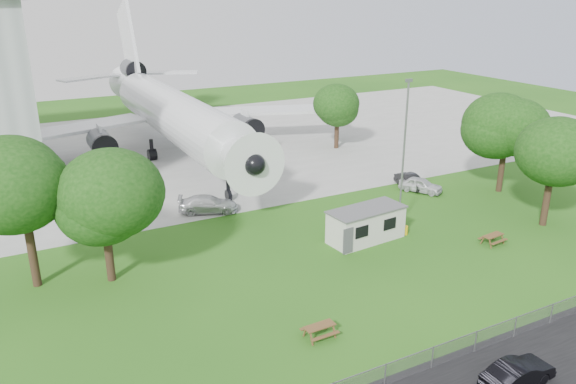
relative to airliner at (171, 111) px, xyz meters
name	(u,v)px	position (x,y,z in m)	size (l,w,h in m)	color
ground	(359,280)	(2.00, -35.86, -5.27)	(160.00, 160.00, 0.00)	#38771E
concrete_apron	(185,148)	(2.00, 2.14, -5.25)	(120.00, 46.00, 0.03)	#B7B7B2
airliner	(171,111)	(0.00, 0.00, 0.00)	(46.36, 47.73, 17.69)	white
site_cabin	(366,224)	(6.19, -30.62, -3.96)	(6.86, 3.28, 2.62)	silver
picnic_west	(319,337)	(-3.72, -40.27, -5.27)	(1.80, 1.50, 0.76)	brown
picnic_east	(492,244)	(14.42, -35.80, -5.27)	(1.80, 1.50, 0.76)	brown
fence	(460,357)	(2.00, -45.36, -5.27)	(58.00, 0.04, 1.30)	gray
lamp_mast	(403,157)	(10.20, -29.66, 0.73)	(0.16, 0.16, 12.00)	slate
tree_west_big	(21,185)	(-17.28, -26.48, 1.74)	(7.94, 7.94, 10.99)	#382619
tree_west_small	(102,200)	(-12.76, -28.00, 0.49)	(7.04, 7.04, 9.30)	#382619
tree_east_front	(554,157)	(21.05, -35.02, 0.64)	(6.97, 6.97, 9.41)	#382619
tree_east_back	(507,127)	(24.28, -27.29, 1.08)	(7.66, 7.66, 10.19)	#382619
tree_far_apron	(337,107)	(18.73, -6.47, -0.15)	(6.58, 6.58, 8.43)	#382619
car_centre_sedan	(518,374)	(2.79, -48.36, -4.59)	(1.43, 4.10, 1.35)	black
car_ne_hatch	(421,185)	(17.32, -23.94, -4.56)	(1.66, 4.14, 1.41)	silver
car_ne_sedan	(411,181)	(17.35, -22.50, -4.61)	(1.39, 3.99, 1.31)	black
car_apron_van	(208,204)	(-2.73, -19.41, -4.52)	(2.10, 5.16, 1.50)	silver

